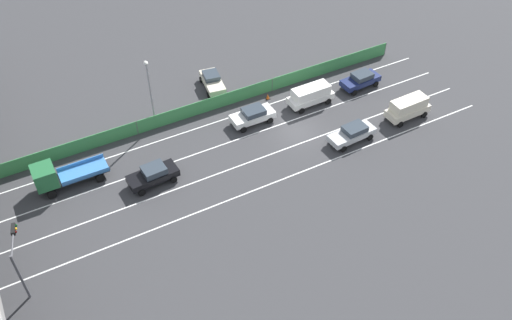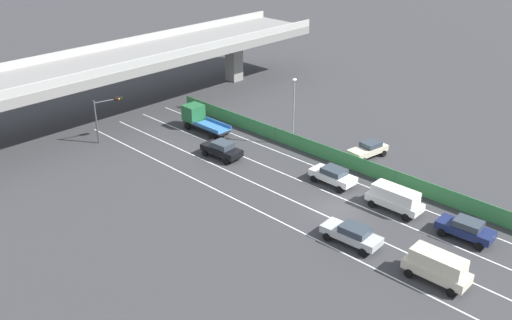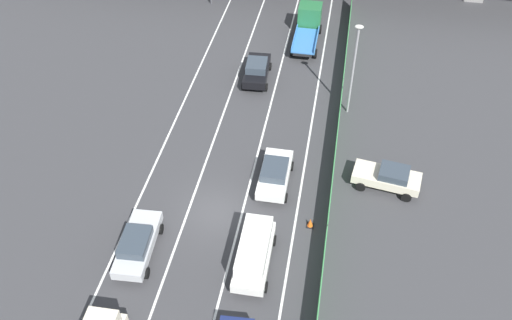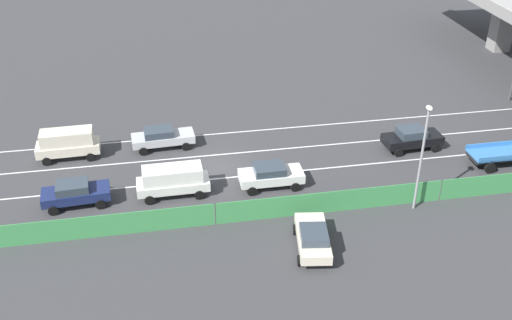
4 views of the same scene
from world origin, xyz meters
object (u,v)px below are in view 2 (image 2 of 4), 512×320
object	(u,v)px
traffic_light	(106,111)
street_lamp	(294,105)
flatbed_truck_blue	(199,118)
car_sedan_silver	(352,234)
parked_sedan_cream	(368,149)
traffic_cone	(378,183)
car_sedan_black	(222,149)
car_sedan_navy	(466,228)
car_van_white	(395,198)
car_hatchback_white	(333,175)
car_van_cream	(437,266)

from	to	relation	value
traffic_light	street_lamp	distance (m)	19.81
flatbed_truck_blue	car_sedan_silver	bearing A→B (deg)	-104.99
parked_sedan_cream	street_lamp	bearing A→B (deg)	111.25
flatbed_truck_blue	traffic_cone	distance (m)	22.30
traffic_light	car_sedan_black	bearing A→B (deg)	-64.60
traffic_light	car_sedan_navy	bearing A→B (deg)	-76.43
car_sedan_black	traffic_cone	bearing A→B (deg)	-68.15
car_van_white	traffic_cone	bearing A→B (deg)	50.27
parked_sedan_cream	street_lamp	xyz separation A→B (m)	(-2.94, 7.56, 3.53)
car_sedan_black	car_van_white	xyz separation A→B (m)	(3.07, -18.11, 0.24)
car_sedan_navy	car_van_white	distance (m)	6.30
car_sedan_black	flatbed_truck_blue	size ratio (longest dim) A/B	0.73
car_sedan_black	car_hatchback_white	size ratio (longest dim) A/B	1.03
parked_sedan_cream	traffic_cone	bearing A→B (deg)	-137.15
car_sedan_black	street_lamp	bearing A→B (deg)	-21.54
traffic_light	flatbed_truck_blue	bearing A→B (deg)	-26.33
traffic_light	street_lamp	size ratio (longest dim) A/B	0.66
car_sedan_navy	parked_sedan_cream	distance (m)	15.70
flatbed_truck_blue	parked_sedan_cream	size ratio (longest dim) A/B	1.37
traffic_light	traffic_cone	bearing A→B (deg)	-66.54
flatbed_truck_blue	traffic_cone	size ratio (longest dim) A/B	10.32
car_sedan_navy	street_lamp	xyz separation A→B (m)	(4.36, 21.45, 3.49)
traffic_light	traffic_cone	distance (m)	29.14
car_sedan_navy	traffic_light	distance (m)	37.40
car_sedan_navy	parked_sedan_cream	size ratio (longest dim) A/B	0.98
car_hatchback_white	car_sedan_navy	bearing A→B (deg)	-90.47
street_lamp	car_van_cream	bearing A→B (deg)	-115.72
car_sedan_navy	car_sedan_silver	distance (m)	8.94
car_sedan_navy	car_hatchback_white	world-z (taller)	car_sedan_navy
car_sedan_black	car_sedan_navy	xyz separation A→B (m)	(3.12, -24.41, -0.02)
car_sedan_silver	car_van_white	size ratio (longest dim) A/B	1.00
car_sedan_navy	car_van_cream	distance (m)	6.52
car_sedan_navy	flatbed_truck_blue	size ratio (longest dim) A/B	0.71
car_sedan_black	parked_sedan_cream	size ratio (longest dim) A/B	1.00
car_van_cream	parked_sedan_cream	size ratio (longest dim) A/B	1.02
car_hatchback_white	traffic_cone	size ratio (longest dim) A/B	7.26
car_sedan_black	car_sedan_silver	size ratio (longest dim) A/B	0.94
car_sedan_silver	traffic_cone	bearing A→B (deg)	21.89
flatbed_truck_blue	car_van_white	bearing A→B (deg)	-90.61
car_van_white	street_lamp	size ratio (longest dim) A/B	0.66
car_hatchback_white	flatbed_truck_blue	world-z (taller)	flatbed_truck_blue
car_sedan_silver	parked_sedan_cream	bearing A→B (deg)	29.74
car_sedan_black	parked_sedan_cream	xyz separation A→B (m)	(10.43, -10.51, -0.06)
street_lamp	car_hatchback_white	bearing A→B (deg)	-116.41
car_van_cream	traffic_light	size ratio (longest dim) A/B	0.95
car_van_white	flatbed_truck_blue	distance (m)	25.53
flatbed_truck_blue	traffic_light	xyz separation A→B (m)	(-8.97, 4.44, 2.11)
car_van_white	parked_sedan_cream	distance (m)	10.58
car_hatchback_white	traffic_light	distance (m)	25.14
car_van_white	street_lamp	distance (m)	16.11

